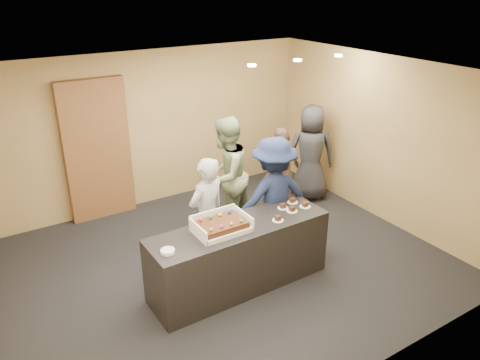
{
  "coord_description": "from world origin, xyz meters",
  "views": [
    {
      "loc": [
        -2.8,
        -4.92,
        3.79
      ],
      "look_at": [
        0.29,
        0.0,
        1.25
      ],
      "focal_mm": 35.0,
      "sensor_mm": 36.0,
      "label": 1
    }
  ],
  "objects_px": {
    "person_server_grey": "(207,215)",
    "person_sage_man": "(226,176)",
    "person_navy_man": "(273,197)",
    "serving_counter": "(239,256)",
    "storage_cabinet": "(97,151)",
    "plate_stack": "(168,251)",
    "sheet_cake": "(222,224)",
    "person_dark_suit": "(311,153)",
    "cake_box": "(221,227)",
    "person_brown_extra": "(281,173)"
  },
  "relations": [
    {
      "from": "storage_cabinet",
      "to": "person_navy_man",
      "type": "height_order",
      "value": "storage_cabinet"
    },
    {
      "from": "person_navy_man",
      "to": "person_dark_suit",
      "type": "distance_m",
      "value": 2.02
    },
    {
      "from": "serving_counter",
      "to": "person_dark_suit",
      "type": "distance_m",
      "value": 3.01
    },
    {
      "from": "serving_counter",
      "to": "storage_cabinet",
      "type": "xyz_separation_m",
      "value": [
        -0.9,
        2.94,
        0.72
      ]
    },
    {
      "from": "person_brown_extra",
      "to": "person_dark_suit",
      "type": "xyz_separation_m",
      "value": [
        0.86,
        0.28,
        0.09
      ]
    },
    {
      "from": "serving_counter",
      "to": "person_dark_suit",
      "type": "xyz_separation_m",
      "value": [
        2.52,
        1.6,
        0.43
      ]
    },
    {
      "from": "storage_cabinet",
      "to": "cake_box",
      "type": "relative_size",
      "value": 3.51
    },
    {
      "from": "sheet_cake",
      "to": "person_brown_extra",
      "type": "relative_size",
      "value": 0.36
    },
    {
      "from": "sheet_cake",
      "to": "person_dark_suit",
      "type": "distance_m",
      "value": 3.21
    },
    {
      "from": "storage_cabinet",
      "to": "person_sage_man",
      "type": "xyz_separation_m",
      "value": [
        1.51,
        -1.56,
        -0.23
      ]
    },
    {
      "from": "sheet_cake",
      "to": "serving_counter",
      "type": "bearing_deg",
      "value": 0.0
    },
    {
      "from": "storage_cabinet",
      "to": "person_brown_extra",
      "type": "xyz_separation_m",
      "value": [
        2.55,
        -1.62,
        -0.39
      ]
    },
    {
      "from": "plate_stack",
      "to": "person_server_grey",
      "type": "distance_m",
      "value": 1.11
    },
    {
      "from": "cake_box",
      "to": "person_server_grey",
      "type": "relative_size",
      "value": 0.4
    },
    {
      "from": "cake_box",
      "to": "sheet_cake",
      "type": "height_order",
      "value": "cake_box"
    },
    {
      "from": "person_server_grey",
      "to": "person_sage_man",
      "type": "bearing_deg",
      "value": -148.69
    },
    {
      "from": "person_server_grey",
      "to": "person_navy_man",
      "type": "relative_size",
      "value": 0.93
    },
    {
      "from": "sheet_cake",
      "to": "plate_stack",
      "type": "xyz_separation_m",
      "value": [
        -0.77,
        -0.1,
        -0.08
      ]
    },
    {
      "from": "person_sage_man",
      "to": "person_navy_man",
      "type": "bearing_deg",
      "value": 73.3
    },
    {
      "from": "person_sage_man",
      "to": "person_server_grey",
      "type": "bearing_deg",
      "value": 15.52
    },
    {
      "from": "cake_box",
      "to": "plate_stack",
      "type": "height_order",
      "value": "cake_box"
    },
    {
      "from": "person_sage_man",
      "to": "person_navy_man",
      "type": "relative_size",
      "value": 1.05
    },
    {
      "from": "cake_box",
      "to": "person_brown_extra",
      "type": "distance_m",
      "value": 2.32
    },
    {
      "from": "person_server_grey",
      "to": "person_sage_man",
      "type": "distance_m",
      "value": 1.12
    },
    {
      "from": "cake_box",
      "to": "person_navy_man",
      "type": "xyz_separation_m",
      "value": [
        1.11,
        0.43,
        -0.05
      ]
    },
    {
      "from": "person_navy_man",
      "to": "person_brown_extra",
      "type": "xyz_separation_m",
      "value": [
        0.8,
        0.87,
        -0.11
      ]
    },
    {
      "from": "person_sage_man",
      "to": "person_navy_man",
      "type": "xyz_separation_m",
      "value": [
        0.23,
        -0.94,
        -0.05
      ]
    },
    {
      "from": "plate_stack",
      "to": "person_sage_man",
      "type": "relative_size",
      "value": 0.09
    },
    {
      "from": "plate_stack",
      "to": "person_navy_man",
      "type": "bearing_deg",
      "value": 16.32
    },
    {
      "from": "person_sage_man",
      "to": "storage_cabinet",
      "type": "bearing_deg",
      "value": -76.53
    },
    {
      "from": "storage_cabinet",
      "to": "person_dark_suit",
      "type": "bearing_deg",
      "value": -21.45
    },
    {
      "from": "cake_box",
      "to": "person_navy_man",
      "type": "height_order",
      "value": "person_navy_man"
    },
    {
      "from": "person_server_grey",
      "to": "person_sage_man",
      "type": "xyz_separation_m",
      "value": [
        0.77,
        0.81,
        0.11
      ]
    },
    {
      "from": "person_navy_man",
      "to": "plate_stack",
      "type": "bearing_deg",
      "value": 24.85
    },
    {
      "from": "sheet_cake",
      "to": "plate_stack",
      "type": "relative_size",
      "value": 3.49
    },
    {
      "from": "storage_cabinet",
      "to": "plate_stack",
      "type": "bearing_deg",
      "value": -92.47
    },
    {
      "from": "person_navy_man",
      "to": "person_brown_extra",
      "type": "height_order",
      "value": "person_navy_man"
    },
    {
      "from": "cake_box",
      "to": "person_sage_man",
      "type": "height_order",
      "value": "person_sage_man"
    },
    {
      "from": "person_brown_extra",
      "to": "sheet_cake",
      "type": "bearing_deg",
      "value": 17.18
    },
    {
      "from": "cake_box",
      "to": "plate_stack",
      "type": "xyz_separation_m",
      "value": [
        -0.77,
        -0.13,
        -0.03
      ]
    },
    {
      "from": "serving_counter",
      "to": "cake_box",
      "type": "relative_size",
      "value": 3.59
    },
    {
      "from": "person_server_grey",
      "to": "person_dark_suit",
      "type": "height_order",
      "value": "person_dark_suit"
    },
    {
      "from": "serving_counter",
      "to": "person_server_grey",
      "type": "relative_size",
      "value": 1.45
    },
    {
      "from": "serving_counter",
      "to": "person_server_grey",
      "type": "height_order",
      "value": "person_server_grey"
    },
    {
      "from": "plate_stack",
      "to": "person_sage_man",
      "type": "bearing_deg",
      "value": 42.1
    },
    {
      "from": "person_dark_suit",
      "to": "cake_box",
      "type": "bearing_deg",
      "value": 59.78
    },
    {
      "from": "storage_cabinet",
      "to": "person_brown_extra",
      "type": "relative_size",
      "value": 1.49
    },
    {
      "from": "serving_counter",
      "to": "person_sage_man",
      "type": "relative_size",
      "value": 1.28
    },
    {
      "from": "serving_counter",
      "to": "plate_stack",
      "type": "bearing_deg",
      "value": -175.07
    },
    {
      "from": "serving_counter",
      "to": "person_brown_extra",
      "type": "xyz_separation_m",
      "value": [
        1.66,
        1.32,
        0.34
      ]
    }
  ]
}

